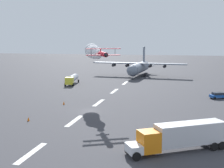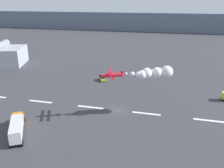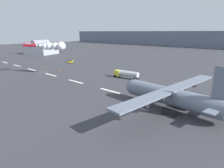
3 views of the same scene
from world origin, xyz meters
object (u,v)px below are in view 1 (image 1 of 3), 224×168
Objects in this scene: stunt_biplane_red at (94,52)px; traffic_cone_near at (28,119)px; cargo_transport_plane at (138,68)px; followme_car_yellow at (218,95)px; fuel_tanker_truck at (72,79)px; traffic_cone_far at (64,103)px; semi_truck_orange at (180,136)px.

stunt_biplane_red reaches higher than traffic_cone_near.
followme_car_yellow is at bearing -148.00° from cargo_transport_plane.
stunt_biplane_red is 1.87× the size of fuel_tanker_truck.
semi_truck_orange is at bearing -133.79° from traffic_cone_far.
semi_truck_orange reaches higher than traffic_cone_near.
fuel_tanker_truck is 2.17× the size of followme_car_yellow.
followme_car_yellow is at bearing -109.38° from fuel_tanker_truck.
cargo_transport_plane is at bearing 11.94° from semi_truck_orange.
semi_truck_orange reaches higher than traffic_cone_far.
semi_truck_orange is 40.73m from followme_car_yellow.
stunt_biplane_red reaches higher than fuel_tanker_truck.
traffic_cone_far is at bearing -163.46° from fuel_tanker_truck.
traffic_cone_near is (9.80, 26.66, -1.74)m from semi_truck_orange.
semi_truck_orange is 17.23× the size of traffic_cone_near.
cargo_transport_plane reaches higher than traffic_cone_far.
fuel_tanker_truck is 45.98m from traffic_cone_near.
followme_car_yellow is at bearing -12.15° from semi_truck_orange.
traffic_cone_far is (24.68, 25.74, -1.74)m from semi_truck_orange.
followme_car_yellow is at bearing -49.59° from traffic_cone_near.
fuel_tanker_truck is (-25.85, 17.65, -1.65)m from cargo_transport_plane.
semi_truck_orange is at bearing -110.18° from traffic_cone_near.
stunt_biplane_red is at bearing 34.35° from semi_truck_orange.
semi_truck_orange is 65.10m from fuel_tanker_truck.
cargo_transport_plane is 52.38m from stunt_biplane_red.
traffic_cone_near is at bearing 176.47° from traffic_cone_far.
cargo_transport_plane is 2.83× the size of semi_truck_orange.
semi_truck_orange is 1.28× the size of fuel_tanker_truck.
cargo_transport_plane is 31.34m from fuel_tanker_truck.
cargo_transport_plane is at bearing -8.74° from traffic_cone_far.
semi_truck_orange is 35.71m from traffic_cone_far.
traffic_cone_near is at bearing 161.02° from stunt_biplane_red.
followme_car_yellow is 6.19× the size of traffic_cone_far.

